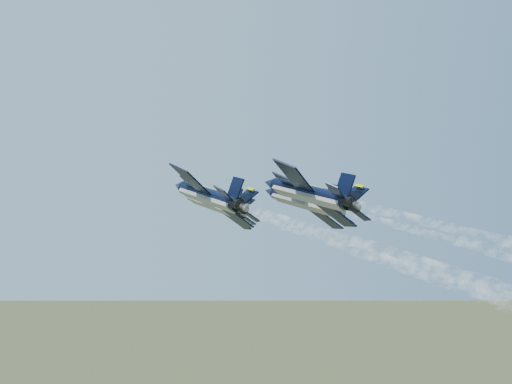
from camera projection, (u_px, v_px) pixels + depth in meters
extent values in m
cylinder|color=black|center=(213.00, 202.00, 101.40)|extent=(8.18, 15.01, 2.69)
cone|color=black|center=(184.00, 205.00, 108.60)|extent=(3.61, 3.76, 2.69)
ellipsoid|color=black|center=(202.00, 200.00, 104.74)|extent=(2.37, 3.08, 1.40)
cube|color=gray|center=(211.00, 206.00, 101.11)|extent=(6.67, 13.20, 1.39)
cube|color=black|center=(199.00, 188.00, 98.88)|extent=(6.61, 6.38, 3.90)
cube|color=yellow|center=(193.00, 188.00, 100.47)|extent=(4.41, 3.80, 3.82)
cube|color=black|center=(233.00, 217.00, 102.38)|extent=(5.82, 4.03, 3.90)
cube|color=yellow|center=(226.00, 217.00, 103.97)|extent=(5.45, 0.79, 3.82)
cube|color=black|center=(229.00, 190.00, 94.58)|extent=(3.09, 3.07, 1.80)
cube|color=black|center=(250.00, 209.00, 96.74)|extent=(2.54, 1.83, 1.80)
cube|color=black|center=(237.00, 188.00, 96.49)|extent=(1.88, 2.70, 2.89)
cube|color=black|center=(246.00, 196.00, 97.37)|extent=(3.22, 3.25, 1.95)
cylinder|color=black|center=(240.00, 198.00, 94.74)|extent=(2.13, 1.92, 1.74)
cylinder|color=black|center=(245.00, 202.00, 95.21)|extent=(2.13, 1.92, 1.74)
cylinder|color=black|center=(209.00, 196.00, 86.18)|extent=(8.18, 15.01, 2.69)
cone|color=black|center=(175.00, 199.00, 93.38)|extent=(3.61, 3.76, 2.69)
ellipsoid|color=black|center=(196.00, 194.00, 89.52)|extent=(2.37, 3.08, 1.40)
cube|color=gray|center=(206.00, 200.00, 85.88)|extent=(6.67, 13.20, 1.39)
cube|color=black|center=(192.00, 178.00, 83.66)|extent=(6.61, 6.38, 3.90)
cube|color=yellow|center=(185.00, 179.00, 85.24)|extent=(4.41, 3.80, 3.82)
cube|color=black|center=(232.00, 213.00, 87.16)|extent=(5.82, 4.03, 3.90)
cube|color=yellow|center=(224.00, 213.00, 88.75)|extent=(5.45, 0.79, 3.82)
cube|color=black|center=(227.00, 181.00, 79.35)|extent=(3.09, 3.07, 1.80)
cube|color=black|center=(253.00, 204.00, 81.51)|extent=(2.54, 1.83, 1.80)
cube|color=black|center=(237.00, 178.00, 81.27)|extent=(1.88, 2.70, 2.89)
cube|color=black|center=(247.00, 187.00, 82.14)|extent=(3.22, 3.25, 1.95)
cylinder|color=black|center=(241.00, 190.00, 79.52)|extent=(2.13, 1.92, 1.74)
cylinder|color=black|center=(246.00, 195.00, 79.98)|extent=(2.13, 1.92, 1.74)
cylinder|color=black|center=(304.00, 200.00, 96.30)|extent=(8.18, 15.01, 2.69)
cone|color=black|center=(267.00, 203.00, 103.50)|extent=(3.61, 3.76, 2.69)
ellipsoid|color=black|center=(289.00, 198.00, 99.63)|extent=(2.37, 3.08, 1.40)
cube|color=gray|center=(301.00, 204.00, 96.00)|extent=(6.67, 13.20, 1.39)
cube|color=black|center=(291.00, 185.00, 93.77)|extent=(6.61, 6.38, 3.90)
cube|color=yellow|center=(283.00, 185.00, 95.36)|extent=(4.41, 3.80, 3.82)
cube|color=black|center=(323.00, 216.00, 97.27)|extent=(5.82, 4.03, 3.90)
cube|color=yellow|center=(315.00, 216.00, 98.86)|extent=(5.45, 0.79, 3.82)
cube|color=black|center=(327.00, 188.00, 89.47)|extent=(3.09, 3.07, 1.80)
cube|color=black|center=(347.00, 208.00, 91.63)|extent=(2.54, 1.83, 1.80)
cube|color=black|center=(334.00, 185.00, 91.39)|extent=(1.88, 2.70, 2.89)
cube|color=black|center=(342.00, 193.00, 92.26)|extent=(3.22, 3.25, 1.95)
cylinder|color=black|center=(339.00, 196.00, 89.63)|extent=(2.13, 1.92, 1.74)
cylinder|color=black|center=(343.00, 200.00, 90.10)|extent=(2.13, 1.92, 1.74)
cylinder|color=black|center=(310.00, 193.00, 81.50)|extent=(8.18, 15.01, 2.69)
cone|color=black|center=(266.00, 197.00, 88.70)|extent=(3.61, 3.76, 2.69)
ellipsoid|color=black|center=(292.00, 191.00, 84.84)|extent=(2.37, 3.08, 1.40)
cube|color=gray|center=(307.00, 198.00, 81.20)|extent=(6.67, 13.20, 1.39)
cube|color=black|center=(295.00, 174.00, 78.98)|extent=(6.61, 6.38, 3.90)
cube|color=yellow|center=(285.00, 175.00, 80.57)|extent=(4.41, 3.80, 3.82)
cube|color=black|center=(333.00, 211.00, 82.48)|extent=(5.82, 4.03, 3.90)
cube|color=yellow|center=(323.00, 211.00, 84.07)|extent=(5.45, 0.79, 3.82)
cube|color=black|center=(338.00, 177.00, 74.67)|extent=(3.09, 3.07, 1.80)
cube|color=black|center=(362.00, 201.00, 76.83)|extent=(2.54, 1.83, 1.80)
cube|color=black|center=(346.00, 174.00, 76.59)|extent=(1.88, 2.70, 2.89)
cube|color=black|center=(356.00, 184.00, 77.46)|extent=(3.22, 3.25, 1.95)
cylinder|color=black|center=(352.00, 187.00, 74.84)|extent=(2.13, 1.92, 1.74)
cylinder|color=black|center=(358.00, 192.00, 75.30)|extent=(2.13, 1.92, 1.74)
cylinder|color=white|center=(291.00, 196.00, 86.19)|extent=(10.04, 22.03, 1.43)
cylinder|color=white|center=(422.00, 184.00, 68.75)|extent=(10.54, 22.23, 1.96)
cylinder|color=white|center=(302.00, 186.00, 70.96)|extent=(10.04, 22.03, 1.43)
cylinder|color=white|center=(475.00, 168.00, 53.53)|extent=(10.54, 22.23, 1.96)
cylinder|color=white|center=(403.00, 193.00, 81.08)|extent=(10.04, 22.03, 1.43)
cylinder|color=white|center=(433.00, 182.00, 66.28)|extent=(10.04, 22.03, 1.43)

